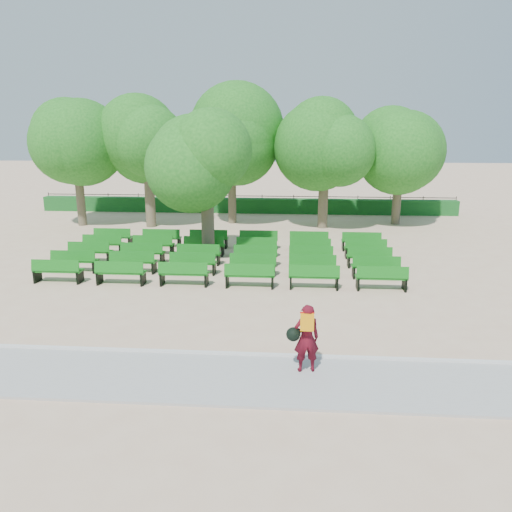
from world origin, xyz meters
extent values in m
plane|color=#CFA989|center=(0.00, 0.00, 0.00)|extent=(120.00, 120.00, 0.00)
cube|color=#A4A39F|center=(0.00, -7.40, 0.03)|extent=(30.00, 2.20, 0.06)
cube|color=silver|center=(0.00, -6.25, 0.05)|extent=(30.00, 0.12, 0.10)
cube|color=#17591F|center=(0.00, 14.00, 0.45)|extent=(26.00, 0.70, 0.90)
cube|color=#136D16|center=(0.40, 1.83, 0.42)|extent=(1.72, 0.59, 0.06)
cube|color=#136D16|center=(0.40, 1.63, 0.66)|extent=(1.69, 0.25, 0.39)
cylinder|color=brown|center=(-0.45, 2.53, 1.48)|extent=(0.51, 0.51, 2.95)
ellipsoid|color=#25741F|center=(-0.45, 2.53, 4.07)|extent=(4.07, 4.07, 3.66)
imported|color=#4E0B17|center=(3.30, -6.95, 0.83)|extent=(0.62, 0.47, 1.54)
cube|color=orange|center=(3.30, -7.12, 1.27)|extent=(0.29, 0.14, 0.36)
sphere|color=black|center=(3.02, -7.00, 0.93)|extent=(0.31, 0.31, 0.31)
camera|label=1|loc=(2.96, -17.02, 5.29)|focal=35.00mm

